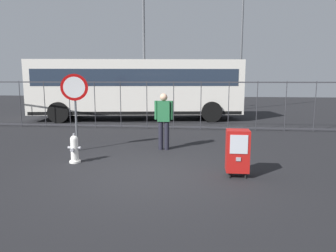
{
  "coord_description": "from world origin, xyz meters",
  "views": [
    {
      "loc": [
        1.12,
        -6.48,
        2.09
      ],
      "look_at": [
        0.3,
        1.2,
        0.9
      ],
      "focal_mm": 32.86,
      "sensor_mm": 36.0,
      "label": 1
    }
  ],
  "objects_px": {
    "street_light_near_left": "(242,37)",
    "newspaper_box_primary": "(237,151)",
    "bus_near": "(137,86)",
    "street_light_near_right": "(144,31)",
    "pedestrian": "(164,118)",
    "stop_sign": "(75,96)",
    "fire_hydrant": "(74,149)"
  },
  "relations": [
    {
      "from": "street_light_near_left",
      "to": "newspaper_box_primary",
      "type": "bearing_deg",
      "value": -97.03
    },
    {
      "from": "bus_near",
      "to": "street_light_near_right",
      "type": "relative_size",
      "value": 1.31
    },
    {
      "from": "pedestrian",
      "to": "street_light_near_right",
      "type": "distance_m",
      "value": 9.38
    },
    {
      "from": "stop_sign",
      "to": "bus_near",
      "type": "distance_m",
      "value": 7.22
    },
    {
      "from": "newspaper_box_primary",
      "to": "pedestrian",
      "type": "relative_size",
      "value": 0.61
    },
    {
      "from": "stop_sign",
      "to": "street_light_near_left",
      "type": "relative_size",
      "value": 0.26
    },
    {
      "from": "pedestrian",
      "to": "street_light_near_left",
      "type": "xyz_separation_m",
      "value": [
        3.72,
        12.58,
        3.89
      ]
    },
    {
      "from": "street_light_near_left",
      "to": "street_light_near_right",
      "type": "height_order",
      "value": "street_light_near_left"
    },
    {
      "from": "bus_near",
      "to": "newspaper_box_primary",
      "type": "bearing_deg",
      "value": -74.06
    },
    {
      "from": "fire_hydrant",
      "to": "street_light_near_right",
      "type": "relative_size",
      "value": 0.09
    },
    {
      "from": "fire_hydrant",
      "to": "street_light_near_right",
      "type": "height_order",
      "value": "street_light_near_right"
    },
    {
      "from": "newspaper_box_primary",
      "to": "pedestrian",
      "type": "height_order",
      "value": "pedestrian"
    },
    {
      "from": "fire_hydrant",
      "to": "stop_sign",
      "type": "relative_size",
      "value": 0.33
    },
    {
      "from": "street_light_near_right",
      "to": "newspaper_box_primary",
      "type": "bearing_deg",
      "value": -69.55
    },
    {
      "from": "pedestrian",
      "to": "street_light_near_left",
      "type": "bearing_deg",
      "value": 73.55
    },
    {
      "from": "stop_sign",
      "to": "bus_near",
      "type": "height_order",
      "value": "bus_near"
    },
    {
      "from": "fire_hydrant",
      "to": "newspaper_box_primary",
      "type": "xyz_separation_m",
      "value": [
        3.93,
        -0.7,
        0.22
      ]
    },
    {
      "from": "stop_sign",
      "to": "bus_near",
      "type": "xyz_separation_m",
      "value": [
        0.3,
        7.22,
        0.11
      ]
    },
    {
      "from": "pedestrian",
      "to": "street_light_near_right",
      "type": "relative_size",
      "value": 0.2
    },
    {
      "from": "fire_hydrant",
      "to": "pedestrian",
      "type": "bearing_deg",
      "value": 38.92
    },
    {
      "from": "stop_sign",
      "to": "street_light_near_right",
      "type": "xyz_separation_m",
      "value": [
        0.4,
        8.76,
        3.08
      ]
    },
    {
      "from": "newspaper_box_primary",
      "to": "street_light_near_left",
      "type": "xyz_separation_m",
      "value": [
        1.84,
        14.94,
        4.27
      ]
    },
    {
      "from": "stop_sign",
      "to": "street_light_near_left",
      "type": "xyz_separation_m",
      "value": [
        6.23,
        13.0,
        3.24
      ]
    },
    {
      "from": "newspaper_box_primary",
      "to": "street_light_near_left",
      "type": "distance_m",
      "value": 15.65
    },
    {
      "from": "bus_near",
      "to": "street_light_near_right",
      "type": "bearing_deg",
      "value": 78.47
    },
    {
      "from": "street_light_near_left",
      "to": "street_light_near_right",
      "type": "bearing_deg",
      "value": -143.94
    },
    {
      "from": "newspaper_box_primary",
      "to": "fire_hydrant",
      "type": "bearing_deg",
      "value": 169.94
    },
    {
      "from": "newspaper_box_primary",
      "to": "bus_near",
      "type": "distance_m",
      "value": 10.09
    },
    {
      "from": "newspaper_box_primary",
      "to": "street_light_near_right",
      "type": "bearing_deg",
      "value": 110.45
    },
    {
      "from": "pedestrian",
      "to": "bus_near",
      "type": "distance_m",
      "value": 7.18
    },
    {
      "from": "fire_hydrant",
      "to": "street_light_near_left",
      "type": "bearing_deg",
      "value": 67.93
    },
    {
      "from": "street_light_near_right",
      "to": "street_light_near_left",
      "type": "bearing_deg",
      "value": 36.06
    }
  ]
}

